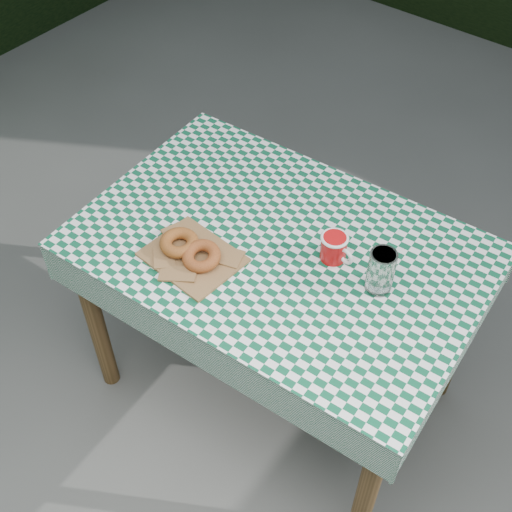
{
  "coord_description": "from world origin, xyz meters",
  "views": [
    {
      "loc": [
        0.65,
        -1.1,
        2.19
      ],
      "look_at": [
        -0.14,
        -0.08,
        0.79
      ],
      "focal_mm": 47.06,
      "sensor_mm": 36.0,
      "label": 1
    }
  ],
  "objects_px": {
    "table": "(276,323)",
    "drinking_glass": "(381,271)",
    "coffee_mug": "(334,247)",
    "paper_bag": "(193,257)"
  },
  "relations": [
    {
      "from": "coffee_mug",
      "to": "drinking_glass",
      "type": "distance_m",
      "value": 0.16
    },
    {
      "from": "drinking_glass",
      "to": "coffee_mug",
      "type": "bearing_deg",
      "value": 174.09
    },
    {
      "from": "table",
      "to": "coffee_mug",
      "type": "height_order",
      "value": "coffee_mug"
    },
    {
      "from": "table",
      "to": "paper_bag",
      "type": "relative_size",
      "value": 4.41
    },
    {
      "from": "table",
      "to": "drinking_glass",
      "type": "height_order",
      "value": "drinking_glass"
    },
    {
      "from": "table",
      "to": "drinking_glass",
      "type": "xyz_separation_m",
      "value": [
        0.31,
        0.04,
        0.45
      ]
    },
    {
      "from": "table",
      "to": "coffee_mug",
      "type": "bearing_deg",
      "value": 17.12
    },
    {
      "from": "table",
      "to": "drinking_glass",
      "type": "relative_size",
      "value": 8.61
    },
    {
      "from": "coffee_mug",
      "to": "drinking_glass",
      "type": "height_order",
      "value": "drinking_glass"
    },
    {
      "from": "drinking_glass",
      "to": "paper_bag",
      "type": "bearing_deg",
      "value": -153.86
    }
  ]
}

